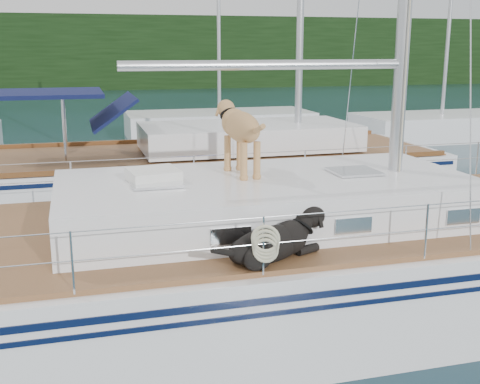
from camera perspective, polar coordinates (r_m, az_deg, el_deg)
name	(u,v)px	position (r m, az deg, el deg)	size (l,w,h in m)	color
ground	(207,317)	(7.99, -3.15, -11.78)	(120.00, 120.00, 0.00)	black
tree_line	(90,53)	(52.09, -14.07, 12.71)	(90.00, 3.00, 6.00)	black
shore_bank	(91,81)	(53.36, -13.96, 10.14)	(92.00, 1.00, 1.20)	#595147
main_sailboat	(214,268)	(7.74, -2.52, -7.18)	(12.00, 3.82, 14.01)	white
neighbor_sailboat	(202,174)	(13.62, -3.64, 1.70)	(11.00, 3.50, 13.30)	white
bg_boat_center	(219,124)	(23.90, -1.96, 6.42)	(7.20, 3.00, 11.65)	white
bg_boat_east	(441,127)	(24.36, 18.52, 5.88)	(6.40, 3.00, 11.65)	white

